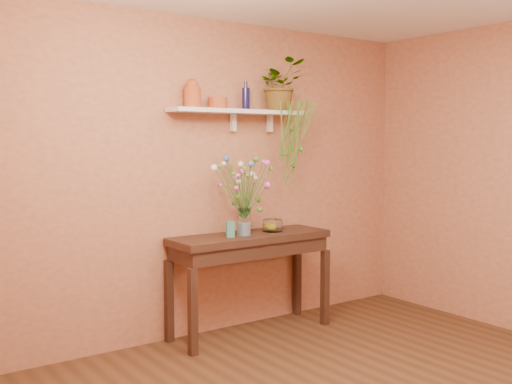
# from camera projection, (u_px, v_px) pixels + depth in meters

# --- Properties ---
(room) EXTENTS (4.04, 4.04, 2.70)m
(room) POSITION_uv_depth(u_px,v_px,m) (403.00, 193.00, 3.67)
(room) COLOR #52311B
(room) RESTS_ON ground
(sideboard) EXTENTS (1.43, 0.46, 0.87)m
(sideboard) POSITION_uv_depth(u_px,v_px,m) (250.00, 248.00, 5.19)
(sideboard) COLOR #3C2219
(sideboard) RESTS_ON ground
(wall_shelf) EXTENTS (1.30, 0.24, 0.19)m
(wall_shelf) POSITION_uv_depth(u_px,v_px,m) (240.00, 112.00, 5.18)
(wall_shelf) COLOR white
(wall_shelf) RESTS_ON room
(terracotta_jug) EXTENTS (0.16, 0.16, 0.24)m
(terracotta_jug) POSITION_uv_depth(u_px,v_px,m) (192.00, 94.00, 4.91)
(terracotta_jug) COLOR #C04427
(terracotta_jug) RESTS_ON wall_shelf
(terracotta_pot) EXTENTS (0.20, 0.20, 0.10)m
(terracotta_pot) POSITION_uv_depth(u_px,v_px,m) (217.00, 103.00, 5.07)
(terracotta_pot) COLOR #C04427
(terracotta_pot) RESTS_ON wall_shelf
(blue_bottle) EXTENTS (0.07, 0.07, 0.25)m
(blue_bottle) POSITION_uv_depth(u_px,v_px,m) (246.00, 98.00, 5.23)
(blue_bottle) COLOR #120F3C
(blue_bottle) RESTS_ON wall_shelf
(spider_plant) EXTENTS (0.44, 0.39, 0.46)m
(spider_plant) POSITION_uv_depth(u_px,v_px,m) (280.00, 85.00, 5.40)
(spider_plant) COLOR #417A20
(spider_plant) RESTS_ON wall_shelf
(plant_fronds) EXTENTS (0.37, 0.32, 0.79)m
(plant_fronds) POSITION_uv_depth(u_px,v_px,m) (293.00, 140.00, 5.34)
(plant_fronds) COLOR #417A20
(plant_fronds) RESTS_ON wall_shelf
(glass_vase) EXTENTS (0.11, 0.11, 0.24)m
(glass_vase) POSITION_uv_depth(u_px,v_px,m) (244.00, 224.00, 5.08)
(glass_vase) COLOR white
(glass_vase) RESTS_ON sideboard
(bouquet) EXTENTS (0.53, 0.48, 0.54)m
(bouquet) POSITION_uv_depth(u_px,v_px,m) (244.00, 180.00, 5.07)
(bouquet) COLOR #386B28
(bouquet) RESTS_ON glass_vase
(glass_bowl) EXTENTS (0.18, 0.18, 0.11)m
(glass_bowl) POSITION_uv_depth(u_px,v_px,m) (273.00, 226.00, 5.32)
(glass_bowl) COLOR white
(glass_bowl) RESTS_ON sideboard
(lemon) EXTENTS (0.07, 0.07, 0.07)m
(lemon) POSITION_uv_depth(u_px,v_px,m) (271.00, 226.00, 5.34)
(lemon) COLOR yellow
(lemon) RESTS_ON glass_bowl
(carton) EXTENTS (0.08, 0.07, 0.13)m
(carton) POSITION_uv_depth(u_px,v_px,m) (230.00, 229.00, 4.99)
(carton) COLOR teal
(carton) RESTS_ON sideboard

